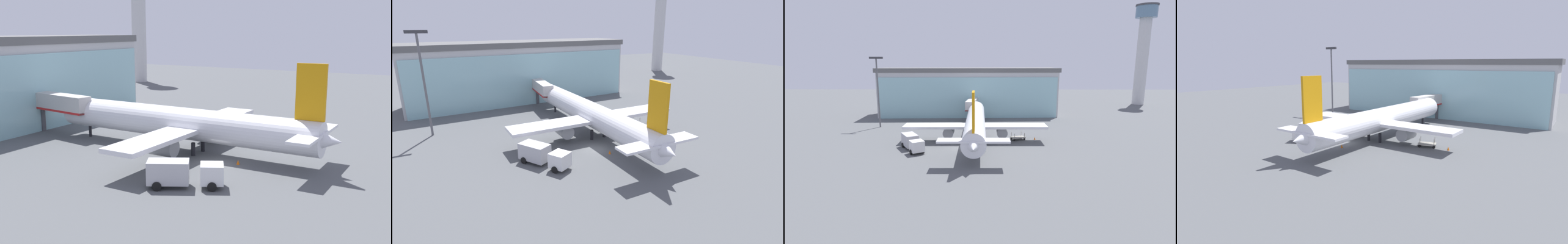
{
  "view_description": "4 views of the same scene",
  "coord_description": "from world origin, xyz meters",
  "views": [
    {
      "loc": [
        -43.87,
        -23.9,
        14.92
      ],
      "look_at": [
        5.28,
        5.7,
        3.31
      ],
      "focal_mm": 42.0,
      "sensor_mm": 36.0,
      "label": 1
    },
    {
      "loc": [
        -20.9,
        -36.29,
        17.76
      ],
      "look_at": [
        2.0,
        5.89,
        2.31
      ],
      "focal_mm": 28.0,
      "sensor_mm": 36.0,
      "label": 2
    },
    {
      "loc": [
        4.19,
        -54.74,
        15.93
      ],
      "look_at": [
        3.74,
        6.27,
        3.69
      ],
      "focal_mm": 28.0,
      "sensor_mm": 36.0,
      "label": 3
    },
    {
      "loc": [
        32.53,
        -36.61,
        13.11
      ],
      "look_at": [
        0.52,
        6.34,
        2.73
      ],
      "focal_mm": 28.0,
      "sensor_mm": 36.0,
      "label": 4
    }
  ],
  "objects": [
    {
      "name": "safety_cone_wingtip",
      "position": [
        15.0,
        6.29,
        0.28
      ],
      "size": [
        0.36,
        0.36,
        0.55
      ],
      "primitive_type": "cone",
      "color": "orange",
      "rests_on": "ground"
    },
    {
      "name": "apron_light_mast",
      "position": [
        -20.89,
        18.26,
        10.18
      ],
      "size": [
        3.2,
        0.4,
        16.95
      ],
      "color": "#59595E",
      "rests_on": "ground"
    },
    {
      "name": "airplane",
      "position": [
        2.76,
        6.01,
        3.51
      ],
      "size": [
        28.37,
        39.44,
        11.52
      ],
      "rotation": [
        0.0,
        0.0,
        1.58
      ],
      "color": "silver",
      "rests_on": "ground"
    },
    {
      "name": "terminal_building",
      "position": [
        0.01,
        36.55,
        6.98
      ],
      "size": [
        52.62,
        14.75,
        13.97
      ],
      "rotation": [
        0.0,
        0.0,
        0.04
      ],
      "color": "#B8B8B8",
      "rests_on": "ground"
    },
    {
      "name": "control_tower",
      "position": [
        62.47,
        59.19,
        21.11
      ],
      "size": [
        7.5,
        7.5,
        35.67
      ],
      "color": "silver",
      "rests_on": "ground"
    },
    {
      "name": "jet_bridge",
      "position": [
        1.49,
        26.25,
        4.53
      ],
      "size": [
        3.31,
        11.3,
        5.92
      ],
      "rotation": [
        0.0,
        0.0,
        1.47
      ],
      "color": "beige",
      "rests_on": "ground"
    },
    {
      "name": "baggage_cart",
      "position": [
        11.51,
        6.15,
        0.5
      ],
      "size": [
        3.18,
        2.48,
        1.5
      ],
      "rotation": [
        0.0,
        0.0,
        3.5
      ],
      "color": "#9E998C",
      "rests_on": "ground"
    },
    {
      "name": "ground",
      "position": [
        0.0,
        0.0,
        0.0
      ],
      "size": [
        240.0,
        240.0,
        0.0
      ],
      "primitive_type": "plane",
      "color": "#545659"
    },
    {
      "name": "catering_truck",
      "position": [
        -8.61,
        -1.18,
        1.47
      ],
      "size": [
        5.51,
        7.44,
        2.65
      ],
      "rotation": [
        0.0,
        0.0,
        5.23
      ],
      "color": "silver",
      "rests_on": "ground"
    },
    {
      "name": "safety_cone_nose",
      "position": [
        1.05,
        -2.44,
        0.28
      ],
      "size": [
        0.36,
        0.36,
        0.55
      ],
      "primitive_type": "cone",
      "color": "orange",
      "rests_on": "ground"
    }
  ]
}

